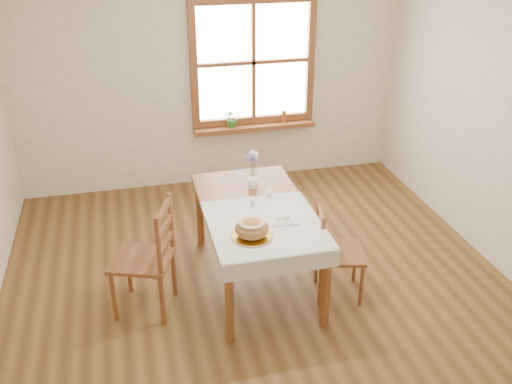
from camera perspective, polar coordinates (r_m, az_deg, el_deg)
ground at (r=5.05m, az=0.83°, el=-10.68°), size 5.00×5.00×0.00m
room_walls at (r=4.23m, az=0.98°, el=8.00°), size 4.60×5.10×2.65m
window at (r=6.72m, az=-0.28°, el=12.85°), size 1.46×0.08×1.46m
window_sill at (r=6.88m, az=-0.13°, el=6.56°), size 1.46×0.20×0.05m
dining_table at (r=4.92m, az=0.00°, el=-2.44°), size 0.90×1.60×0.75m
table_linen at (r=4.62m, az=0.90°, el=-3.26°), size 0.91×0.99×0.01m
chair_left at (r=4.76m, az=-11.36°, el=-6.44°), size 0.62×0.60×1.00m
chair_right at (r=4.92m, az=8.40°, el=-5.92°), size 0.50×0.49×0.86m
bread_plate at (r=4.44m, az=-0.40°, el=-4.44°), size 0.33×0.33×0.02m
bread_loaf at (r=4.40m, az=-0.40°, el=-3.54°), size 0.27×0.27×0.15m
egg_napkin at (r=4.68m, az=2.68°, el=-2.74°), size 0.25×0.22×0.01m
eggs at (r=4.66m, az=2.68°, el=-2.46°), size 0.20×0.18×0.04m
salt_shaker at (r=4.85m, az=-0.32°, el=-1.06°), size 0.05×0.05×0.08m
pepper_shaker at (r=5.00m, az=1.31°, el=-0.19°), size 0.05×0.05×0.08m
flower_vase at (r=5.19m, az=-0.32°, el=0.83°), size 0.11×0.11×0.09m
lavender_bouquet at (r=5.11m, az=-0.33°, el=2.71°), size 0.15×0.15×0.28m
potted_plant at (r=6.79m, az=-2.39°, el=7.23°), size 0.22×0.24×0.17m
amber_bottle at (r=6.93m, az=2.81°, el=7.59°), size 0.06×0.06×0.15m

